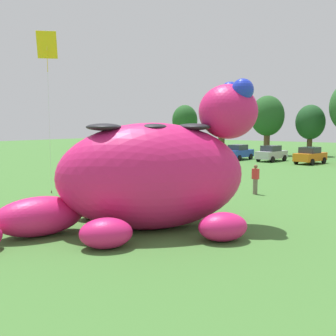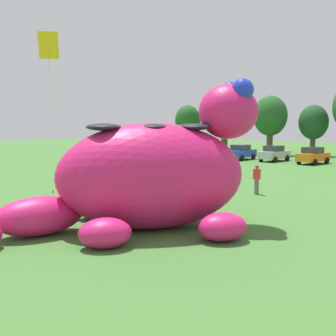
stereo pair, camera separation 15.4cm
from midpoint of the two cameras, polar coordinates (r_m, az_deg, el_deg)
ground_plane at (r=16.29m, az=-1.17°, el=-8.00°), size 160.00×160.00×0.00m
giant_inflatable_creature at (r=15.26m, az=-2.58°, el=-0.94°), size 7.94×10.74×5.74m
car_blue at (r=46.17m, az=9.92°, el=2.24°), size 2.14×4.20×1.72m
car_silver at (r=44.99m, az=14.44°, el=2.04°), size 2.35×4.29×1.72m
car_orange at (r=43.11m, az=19.52°, el=1.70°), size 2.44×4.32×1.72m
tree_far_left at (r=62.68m, az=2.34°, el=6.76°), size 3.95×3.95×7.00m
tree_left at (r=58.42m, az=7.62°, el=8.12°), size 5.14×5.14×9.13m
tree_mid_left at (r=54.05m, az=13.91°, el=7.17°), size 4.35×4.35×7.73m
tree_centre_left at (r=54.07m, az=19.56°, el=6.13°), size 3.65×3.65×6.48m
spectator_by_cars at (r=23.50m, az=12.18°, el=-1.62°), size 0.38×0.26×1.71m
tethered_flying_kite at (r=24.45m, az=-17.07°, el=16.10°), size 1.13×1.13×9.18m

